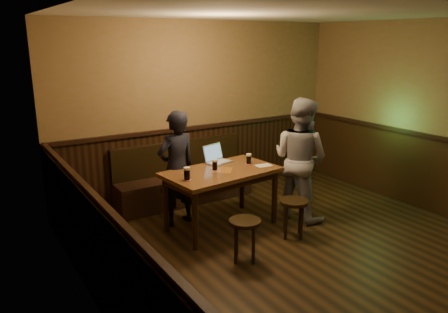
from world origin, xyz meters
TOP-DOWN VIEW (x-y plane):
  - room at (0.00, 0.22)m, footprint 5.04×6.04m
  - bench at (-0.49, 2.75)m, footprint 2.20×0.50m
  - pub_table at (-0.49, 1.61)m, footprint 1.60×1.03m
  - stool_left at (-0.76, 0.66)m, footprint 0.42×0.42m
  - stool_right at (0.14, 0.84)m, footprint 0.42×0.42m
  - pint_left at (-1.07, 1.48)m, footprint 0.11×0.11m
  - pint_mid at (-0.56, 1.65)m, footprint 0.09×0.09m
  - pint_right at (-0.01, 1.66)m, footprint 0.09×0.09m
  - laptop at (-0.35, 1.98)m, footprint 0.41×0.36m
  - menu at (0.12, 1.48)m, footprint 0.23×0.17m
  - person_suit at (-0.94, 2.04)m, footprint 0.63×0.46m
  - person_grey at (0.64, 1.32)m, footprint 0.86×0.99m

SIDE VIEW (x-z plane):
  - bench at x=-0.49m, z-range -0.16..0.79m
  - stool_left at x=-0.76m, z-range 0.15..0.65m
  - stool_right at x=0.14m, z-range 0.15..0.65m
  - pub_table at x=-0.49m, z-range 0.30..1.11m
  - person_suit at x=-0.94m, z-range 0.00..1.60m
  - menu at x=0.12m, z-range 0.81..0.82m
  - person_grey at x=0.64m, z-range 0.00..1.74m
  - laptop at x=-0.35m, z-range 0.75..1.00m
  - pint_mid at x=-0.56m, z-range 0.81..0.96m
  - pint_right at x=-0.01m, z-range 0.81..0.96m
  - pint_left at x=-1.07m, z-range 0.81..0.98m
  - room at x=0.00m, z-range -0.22..2.62m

